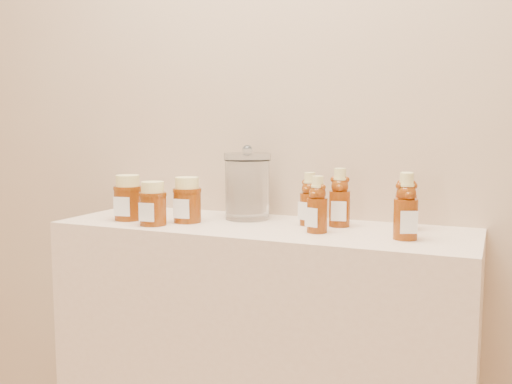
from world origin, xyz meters
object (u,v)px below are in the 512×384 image
at_px(display_table, 261,374).
at_px(glass_canister, 247,183).
at_px(bear_bottle_back_left, 310,195).
at_px(honey_jar_left, 128,198).
at_px(bear_bottle_front_left, 317,201).

distance_m(display_table, glass_canister, 0.57).
xyz_separation_m(display_table, bear_bottle_back_left, (0.13, 0.06, 0.54)).
bearing_deg(display_table, bear_bottle_back_left, 24.92).
bearing_deg(glass_canister, bear_bottle_back_left, -7.98).
height_order(bear_bottle_back_left, honey_jar_left, bear_bottle_back_left).
xyz_separation_m(display_table, glass_canister, (-0.08, 0.09, 0.56)).
xyz_separation_m(bear_bottle_back_left, bear_bottle_front_left, (0.05, -0.10, -0.00)).
bearing_deg(bear_bottle_back_left, glass_canister, -171.74).
height_order(display_table, bear_bottle_back_left, bear_bottle_back_left).
relative_size(bear_bottle_back_left, bear_bottle_front_left, 1.00).
bearing_deg(bear_bottle_front_left, bear_bottle_back_left, 135.18).
height_order(bear_bottle_front_left, honey_jar_left, bear_bottle_front_left).
bearing_deg(bear_bottle_front_left, honey_jar_left, -160.39).
relative_size(display_table, bear_bottle_front_left, 6.95).
xyz_separation_m(bear_bottle_front_left, honey_jar_left, (-0.59, -0.03, -0.02)).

